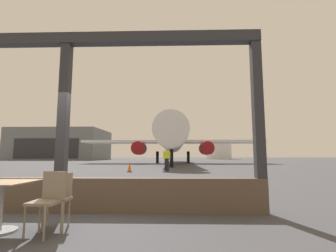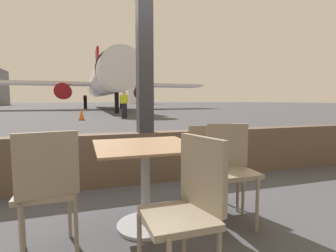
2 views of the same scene
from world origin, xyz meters
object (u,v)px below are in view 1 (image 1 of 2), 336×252
at_px(traffic_cone, 129,167).
at_px(distant_hangar, 62,145).
at_px(cafe_chair_aisle_right, 49,196).
at_px(airplane, 173,140).
at_px(dining_table, 1,201).
at_px(cafe_chair_window_left, 58,194).
at_px(ground_crew_worker, 167,159).
at_px(fuel_storage_tank, 218,150).

bearing_deg(traffic_cone, distant_hangar, 119.24).
bearing_deg(cafe_chair_aisle_right, airplane, 87.31).
relative_size(dining_table, cafe_chair_aisle_right, 0.94).
distance_m(dining_table, cafe_chair_window_left, 0.81).
bearing_deg(cafe_chair_window_left, cafe_chair_aisle_right, -84.63).
xyz_separation_m(ground_crew_worker, distant_hangar, (-32.46, 52.38, 3.39)).
xyz_separation_m(airplane, traffic_cone, (-2.88, -18.94, -3.18)).
bearing_deg(traffic_cone, dining_table, -87.70).
distance_m(cafe_chair_aisle_right, distant_hangar, 74.04).
relative_size(airplane, traffic_cone, 47.04).
xyz_separation_m(dining_table, ground_crew_worker, (2.07, 14.57, 0.44)).
xyz_separation_m(cafe_chair_window_left, airplane, (1.57, 32.33, 2.98)).
xyz_separation_m(dining_table, fuel_storage_tank, (17.19, 78.78, 2.66)).
distance_m(dining_table, ground_crew_worker, 14.72).
bearing_deg(dining_table, distant_hangar, 114.41).
bearing_deg(fuel_storage_tank, cafe_chair_aisle_right, -101.74).
bearing_deg(ground_crew_worker, cafe_chair_aisle_right, -94.95).
height_order(dining_table, cafe_chair_window_left, cafe_chair_window_left).
bearing_deg(airplane, cafe_chair_window_left, -92.77).
height_order(airplane, ground_crew_worker, airplane).
distance_m(airplane, distant_hangar, 47.46).
bearing_deg(dining_table, ground_crew_worker, 81.93).
bearing_deg(airplane, dining_table, -94.09).
distance_m(dining_table, cafe_chair_aisle_right, 0.81).
distance_m(cafe_chair_aisle_right, airplane, 32.84).
relative_size(cafe_chair_aisle_right, distant_hangar, 0.04).
xyz_separation_m(dining_table, distant_hangar, (-30.39, 66.95, 3.83)).
relative_size(cafe_chair_window_left, cafe_chair_aisle_right, 0.95).
distance_m(cafe_chair_window_left, airplane, 32.51).
relative_size(dining_table, ground_crew_worker, 0.49).
relative_size(airplane, distant_hangar, 1.31).
distance_m(cafe_chair_aisle_right, fuel_storage_tank, 80.60).
distance_m(airplane, fuel_storage_tank, 48.53).
xyz_separation_m(cafe_chair_window_left, traffic_cone, (-1.31, 13.40, -0.20)).
relative_size(dining_table, airplane, 0.03).
bearing_deg(fuel_storage_tank, ground_crew_worker, -103.26).
height_order(dining_table, ground_crew_worker, ground_crew_worker).
bearing_deg(distant_hangar, airplane, -46.41).
xyz_separation_m(cafe_chair_aisle_right, distant_hangar, (-31.19, 67.04, 3.74)).
distance_m(distant_hangar, fuel_storage_tank, 49.05).
bearing_deg(cafe_chair_window_left, fuel_storage_tank, 78.18).
bearing_deg(ground_crew_worker, dining_table, -98.07).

